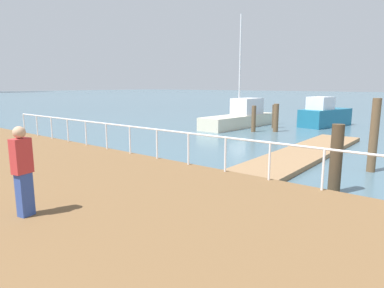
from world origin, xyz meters
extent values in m
plane|color=#476675|center=(0.00, 20.00, 0.00)|extent=(300.00, 300.00, 0.00)
cube|color=#93704C|center=(2.32, 7.51, 0.09)|extent=(11.63, 2.00, 0.18)
cylinder|color=white|center=(-3.15, 4.97, 0.93)|extent=(0.06, 0.06, 1.05)
cylinder|color=white|center=(-3.15, 6.41, 0.93)|extent=(0.06, 0.06, 1.05)
cylinder|color=white|center=(-3.15, 7.85, 0.93)|extent=(0.06, 0.06, 1.05)
cylinder|color=white|center=(-3.15, 9.29, 0.93)|extent=(0.06, 0.06, 1.05)
cylinder|color=white|center=(-3.15, 10.73, 0.93)|extent=(0.06, 0.06, 1.05)
cylinder|color=white|center=(-3.15, 12.17, 0.93)|extent=(0.06, 0.06, 1.05)
cylinder|color=white|center=(-3.15, 13.61, 0.93)|extent=(0.06, 0.06, 1.05)
cylinder|color=white|center=(-3.15, 15.05, 0.93)|extent=(0.06, 0.06, 1.05)
cylinder|color=white|center=(-3.15, 16.49, 0.93)|extent=(0.06, 0.06, 1.05)
cylinder|color=white|center=(-3.15, 17.93, 0.93)|extent=(0.06, 0.06, 1.05)
cylinder|color=white|center=(-3.15, 19.37, 0.93)|extent=(0.06, 0.06, 1.05)
cylinder|color=white|center=(-3.15, 20.81, 0.93)|extent=(0.06, 0.06, 1.05)
cylinder|color=white|center=(-3.15, 7.85, 1.45)|extent=(0.06, 25.93, 0.06)
cylinder|color=brown|center=(10.36, 12.57, 0.82)|extent=(0.28, 0.28, 1.64)
cylinder|color=brown|center=(8.63, 11.63, 0.90)|extent=(0.33, 0.33, 1.81)
cylinder|color=brown|center=(1.32, 4.69, 1.28)|extent=(0.28, 0.28, 2.56)
cylinder|color=brown|center=(7.69, 12.73, 0.84)|extent=(0.28, 0.28, 1.69)
cylinder|color=#473826|center=(-1.97, 5.00, 0.98)|extent=(0.33, 0.33, 1.95)
cube|color=#1E6B8C|center=(13.66, 10.07, 0.63)|extent=(4.73, 2.70, 1.26)
cube|color=white|center=(12.92, 10.25, 1.71)|extent=(1.84, 1.70, 0.90)
cube|color=beige|center=(9.25, 14.77, 0.43)|extent=(7.14, 2.29, 0.86)
cube|color=white|center=(10.28, 14.69, 1.44)|extent=(2.38, 1.60, 1.17)
cylinder|color=silver|center=(9.25, 14.77, 4.31)|extent=(0.12, 0.12, 6.91)
cube|color=#334C99|center=(-8.55, 9.10, 0.84)|extent=(0.31, 0.25, 0.88)
cube|color=#BF3333|center=(-8.55, 9.10, 1.63)|extent=(0.40, 0.29, 0.70)
sphere|color=tan|center=(-8.55, 9.10, 2.10)|extent=(0.24, 0.24, 0.24)
camera|label=1|loc=(-11.41, 2.52, 3.00)|focal=31.05mm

